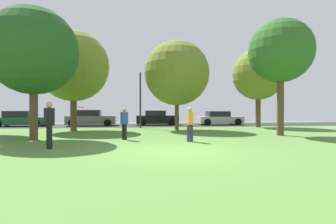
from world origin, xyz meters
TOP-DOWN VIEW (x-y plane):
  - ground_plane at (0.00, 0.00)m, footprint 44.00×44.00m
  - road_strip at (0.00, 16.00)m, footprint 44.00×6.40m
  - oak_tree_left at (-6.40, 4.61)m, footprint 4.35×4.35m
  - oak_tree_center at (9.10, 11.91)m, footprint 4.36×4.36m
  - oak_tree_right at (1.69, 9.76)m, footprint 4.74×4.74m
  - maple_tree_near at (-5.68, 10.19)m, footprint 5.01×5.01m
  - maple_tree_far at (6.99, 5.02)m, footprint 3.67×3.67m
  - person_thrower at (-1.95, 4.01)m, footprint 0.38×0.38m
  - person_catcher at (-4.71, 1.33)m, footprint 0.38×0.38m
  - person_bystander at (1.12, 2.83)m, footprint 0.30×0.34m
  - frisbee_disc at (-3.72, 2.29)m, footprint 0.34×0.34m
  - parked_car_green at (-11.48, 15.92)m, footprint 4.46×1.94m
  - parked_car_grey at (-5.33, 15.88)m, footprint 4.39×2.04m
  - parked_car_black at (0.83, 16.26)m, footprint 4.01×2.10m
  - parked_car_silver at (6.96, 15.65)m, footprint 4.31×1.97m
  - street_lamp_post at (-0.89, 12.20)m, footprint 0.14×0.14m

SIDE VIEW (x-z plane):
  - ground_plane at x=0.00m, z-range 0.00..0.00m
  - road_strip at x=0.00m, z-range 0.00..0.01m
  - parked_car_silver at x=6.96m, z-range -0.05..1.28m
  - parked_car_green at x=-11.48m, z-range -0.06..1.32m
  - parked_car_black at x=0.83m, z-range -0.05..1.35m
  - parked_car_grey at x=-5.33m, z-range -0.06..1.40m
  - person_thrower at x=-1.95m, z-range 0.08..1.66m
  - person_bystander at x=1.12m, z-range 0.08..1.70m
  - person_catcher at x=-4.71m, z-range 0.11..1.92m
  - frisbee_disc at x=-3.72m, z-range 1.56..1.64m
  - street_lamp_post at x=-0.89m, z-range 0.00..4.50m
  - oak_tree_right at x=1.69m, z-range 0.89..7.44m
  - oak_tree_left at x=-6.40m, z-range 1.11..7.70m
  - oak_tree_center at x=9.10m, z-range 1.15..7.84m
  - maple_tree_near at x=-5.68m, z-range 1.03..8.12m
  - maple_tree_far at x=6.99m, z-range 1.51..8.26m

